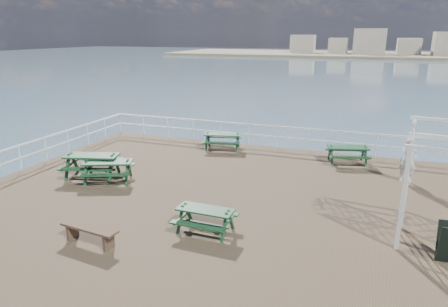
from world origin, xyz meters
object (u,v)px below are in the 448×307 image
at_px(picnic_table_c, 348,151).
at_px(picnic_table_e, 205,215).
at_px(person, 408,161).
at_px(flat_bench_near, 90,231).
at_px(picnic_table_a, 108,167).
at_px(picnic_table_d, 92,161).
at_px(picnic_table_b, 223,138).

height_order(picnic_table_c, picnic_table_e, picnic_table_c).
bearing_deg(picnic_table_c, person, -50.66).
bearing_deg(flat_bench_near, picnic_table_a, 126.34).
relative_size(picnic_table_c, picnic_table_d, 0.82).
distance_m(picnic_table_d, flat_bench_near, 5.39).
relative_size(picnic_table_d, picnic_table_e, 1.49).
bearing_deg(flat_bench_near, picnic_table_d, 133.23).
bearing_deg(person, picnic_table_b, 160.89).
distance_m(picnic_table_e, person, 8.23).
distance_m(picnic_table_c, picnic_table_e, 8.39).
bearing_deg(picnic_table_a, picnic_table_d, 142.65).
bearing_deg(picnic_table_e, picnic_table_d, 156.80).
bearing_deg(picnic_table_b, picnic_table_e, -85.76).
distance_m(picnic_table_d, person, 11.83).
bearing_deg(picnic_table_c, flat_bench_near, -136.78).
bearing_deg(picnic_table_e, flat_bench_near, -145.84).
bearing_deg(flat_bench_near, picnic_table_c, 64.27).
bearing_deg(picnic_table_e, picnic_table_b, 108.23).
xyz_separation_m(picnic_table_c, picnic_table_e, (-3.29, -7.71, -0.03)).
xyz_separation_m(picnic_table_a, picnic_table_b, (2.49, 5.53, -0.02)).
bearing_deg(picnic_table_e, picnic_table_c, 68.03).
bearing_deg(picnic_table_b, picnic_table_d, -135.26).
bearing_deg(flat_bench_near, picnic_table_b, 95.47).
bearing_deg(picnic_table_a, picnic_table_c, 9.93).
bearing_deg(picnic_table_c, picnic_table_b, 163.02).
height_order(picnic_table_d, flat_bench_near, picnic_table_d).
height_order(picnic_table_b, person, person).
xyz_separation_m(picnic_table_b, picnic_table_d, (-3.37, -5.31, 0.09)).
height_order(picnic_table_c, flat_bench_near, picnic_table_c).
xyz_separation_m(picnic_table_a, picnic_table_c, (8.23, 5.31, -0.03)).
distance_m(picnic_table_e, flat_bench_near, 3.07).
height_order(picnic_table_a, picnic_table_c, picnic_table_a).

